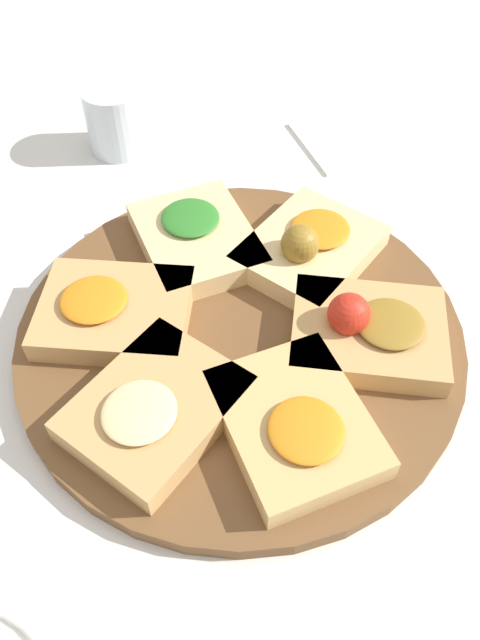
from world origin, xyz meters
name	(u,v)px	position (x,y,z in m)	size (l,w,h in m)	color
ground_plane	(240,339)	(0.00, 0.00, 0.00)	(3.00, 3.00, 0.00)	silver
serving_board	(240,334)	(0.00, 0.00, 0.01)	(0.43, 0.43, 0.02)	brown
focaccia_slice_0	(113,311)	(0.11, -0.06, 0.03)	(0.18, 0.16, 0.03)	tan
focaccia_slice_1	(154,408)	(0.10, 0.06, 0.03)	(0.18, 0.17, 0.03)	tan
focaccia_slice_2	(296,423)	(0.00, 0.12, 0.03)	(0.11, 0.14, 0.03)	tan
focaccia_slice_3	(367,330)	(-0.10, 0.06, 0.03)	(0.18, 0.17, 0.06)	tan
focaccia_slice_4	(309,248)	(-0.10, -0.06, 0.03)	(0.18, 0.17, 0.06)	#E5C689
focaccia_slice_5	(196,238)	(0.00, -0.12, 0.03)	(0.11, 0.14, 0.03)	#E5C689
water_glass	(116,119)	(0.02, -0.36, 0.04)	(0.07, 0.07, 0.08)	silver
napkin_stack	(356,136)	(-0.27, -0.26, 0.00)	(0.14, 0.12, 0.01)	white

